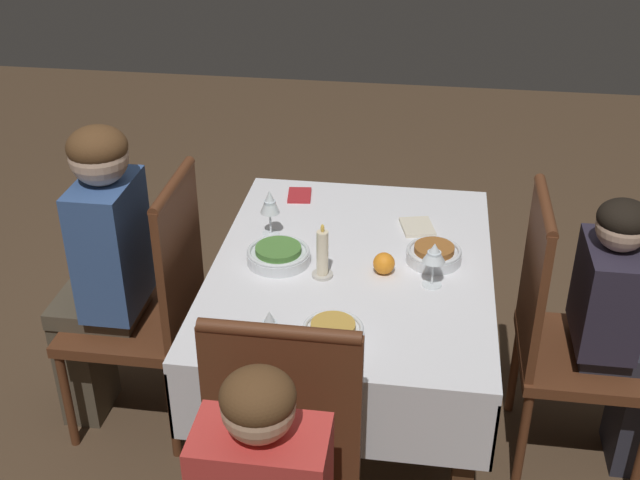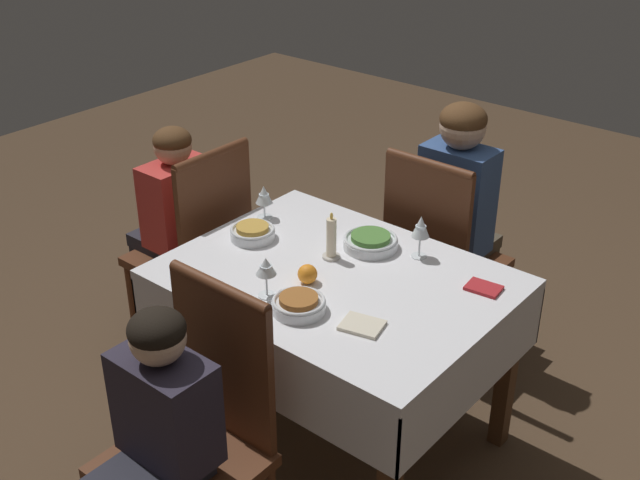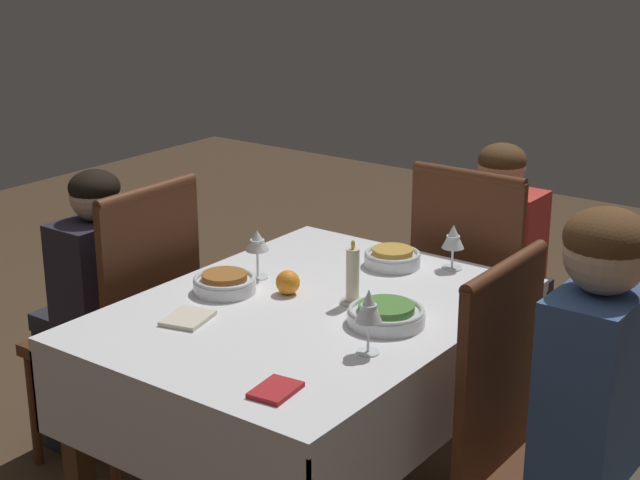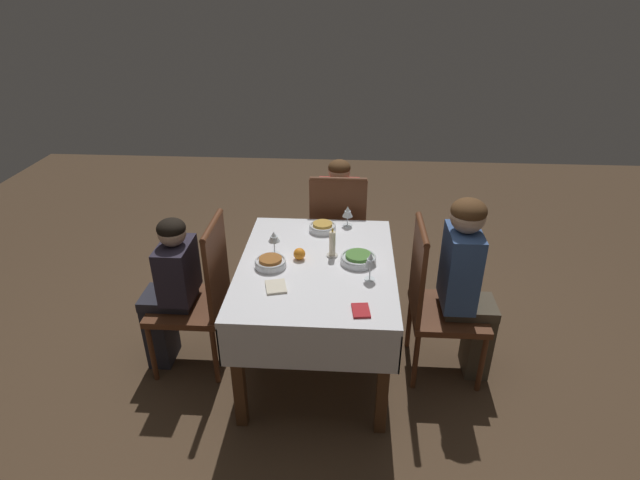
{
  "view_description": "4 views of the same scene",
  "coord_description": "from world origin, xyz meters",
  "views": [
    {
      "loc": [
        2.21,
        0.21,
        2.08
      ],
      "look_at": [
        0.05,
        -0.1,
        0.84
      ],
      "focal_mm": 45.0,
      "sensor_mm": 36.0,
      "label": 1
    },
    {
      "loc": [
        -1.52,
        1.92,
        2.19
      ],
      "look_at": [
        0.0,
        0.09,
        0.91
      ],
      "focal_mm": 45.0,
      "sensor_mm": 36.0,
      "label": 2
    },
    {
      "loc": [
        -1.99,
        -1.51,
        1.75
      ],
      "look_at": [
        0.06,
        -0.0,
        0.91
      ],
      "focal_mm": 55.0,
      "sensor_mm": 36.0,
      "label": 3
    },
    {
      "loc": [
        -2.47,
        -0.17,
        2.2
      ],
      "look_at": [
        0.06,
        -0.02,
        0.85
      ],
      "focal_mm": 28.0,
      "sensor_mm": 36.0,
      "label": 4
    }
  ],
  "objects": [
    {
      "name": "bowl_east",
      "position": [
        0.42,
        -0.01,
        0.76
      ],
      "size": [
        0.17,
        0.17,
        0.06
      ],
      "color": "silver",
      "rests_on": "dining_table"
    },
    {
      "name": "orange_fruit",
      "position": [
        0.04,
        0.1,
        0.77
      ],
      "size": [
        0.07,
        0.07,
        0.07
      ],
      "primitive_type": "sphere",
      "color": "orange",
      "rests_on": "dining_table"
    },
    {
      "name": "chair_north",
      "position": [
        -0.03,
        0.7,
        0.52
      ],
      "size": [
        0.43,
        0.44,
        0.99
      ],
      "rotation": [
        0.0,
        0.0,
        3.14
      ],
      "color": "#562D19",
      "rests_on": "ground_plane"
    },
    {
      "name": "napkin_red_folded",
      "position": [
        -0.27,
        0.2,
        0.74
      ],
      "size": [
        0.15,
        0.14,
        0.01
      ],
      "rotation": [
        0.0,
        0.0,
        0.25
      ],
      "color": "beige",
      "rests_on": "dining_table"
    },
    {
      "name": "bowl_south",
      "position": [
        0.03,
        -0.24,
        0.76
      ],
      "size": [
        0.21,
        0.21,
        0.06
      ],
      "color": "silver",
      "rests_on": "dining_table"
    },
    {
      "name": "dining_table",
      "position": [
        0.0,
        0.0,
        0.63
      ],
      "size": [
        1.18,
        0.9,
        0.73
      ],
      "color": "silver",
      "rests_on": "ground_plane"
    },
    {
      "name": "napkin_spare_side",
      "position": [
        -0.45,
        -0.25,
        0.74
      ],
      "size": [
        0.13,
        0.1,
        0.01
      ],
      "rotation": [
        0.0,
        0.0,
        0.11
      ],
      "color": "#AD2328",
      "rests_on": "dining_table"
    },
    {
      "name": "candle_centerpiece",
      "position": [
        0.09,
        -0.09,
        0.8
      ],
      "size": [
        0.07,
        0.07,
        0.19
      ],
      "color": "beige",
      "rests_on": "dining_table"
    },
    {
      "name": "chair_south",
      "position": [
        0.0,
        -0.7,
        0.52
      ],
      "size": [
        0.43,
        0.44,
        0.99
      ],
      "color": "#562D19",
      "rests_on": "ground_plane"
    },
    {
      "name": "wine_glass_south",
      "position": [
        -0.15,
        -0.3,
        0.85
      ],
      "size": [
        0.07,
        0.07,
        0.17
      ],
      "color": "white",
      "rests_on": "dining_table"
    },
    {
      "name": "person_child_dark",
      "position": [
        -0.03,
        0.88,
        0.55
      ],
      "size": [
        0.3,
        0.33,
        1.0
      ],
      "rotation": [
        0.0,
        0.0,
        3.14
      ],
      "color": "#282833",
      "rests_on": "ground_plane"
    },
    {
      "name": "wine_glass_north",
      "position": [
        0.1,
        0.26,
        0.84
      ],
      "size": [
        0.07,
        0.07,
        0.15
      ],
      "color": "white",
      "rests_on": "dining_table"
    },
    {
      "name": "bowl_north",
      "position": [
        -0.05,
        0.26,
        0.76
      ],
      "size": [
        0.18,
        0.18,
        0.06
      ],
      "color": "silver",
      "rests_on": "dining_table"
    },
    {
      "name": "ground_plane",
      "position": [
        0.0,
        0.0,
        0.0
      ],
      "size": [
        8.0,
        8.0,
        0.0
      ],
      "primitive_type": "plane",
      "color": "#4C3826"
    },
    {
      "name": "wine_glass_east",
      "position": [
        0.51,
        -0.17,
        0.83
      ],
      "size": [
        0.07,
        0.07,
        0.14
      ],
      "color": "white",
      "rests_on": "dining_table"
    },
    {
      "name": "person_adult_denim",
      "position": [
        0.0,
        -0.87,
        0.66
      ],
      "size": [
        0.3,
        0.34,
        1.16
      ],
      "color": "#4C4233",
      "rests_on": "ground_plane"
    }
  ]
}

